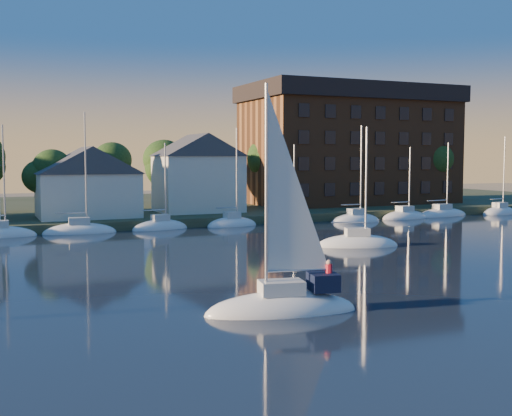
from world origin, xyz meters
TOP-DOWN VIEW (x-y plane):
  - ground at (0.00, 0.00)m, footprint 260.00×260.00m
  - shoreline_land at (0.00, 75.00)m, footprint 160.00×50.00m
  - wooden_dock at (0.00, 52.00)m, footprint 120.00×3.00m
  - clubhouse_centre at (-6.00, 57.00)m, footprint 11.55×8.40m
  - clubhouse_east at (8.00, 59.00)m, footprint 10.50×8.40m
  - condo_block at (34.00, 64.95)m, footprint 31.00×17.00m
  - tree_line at (2.00, 63.00)m, footprint 93.40×5.40m
  - moored_fleet at (4.00, 49.00)m, footprint 95.50×2.40m
  - hero_sailboat at (-3.71, 10.77)m, footprint 8.29×4.05m
  - drifting_sailboat_right at (12.92, 29.80)m, footprint 7.74×4.78m

SIDE VIEW (x-z plane):
  - ground at x=0.00m, z-range 0.00..0.00m
  - shoreline_land at x=0.00m, z-range -1.00..1.00m
  - wooden_dock at x=0.00m, z-range -0.50..0.50m
  - drifting_sailboat_right at x=12.92m, z-range -5.72..5.91m
  - moored_fleet at x=4.00m, z-range -5.93..6.12m
  - hero_sailboat at x=-3.71m, z-range -5.77..6.86m
  - clubhouse_centre at x=-6.00m, z-range 1.09..9.17m
  - clubhouse_east at x=8.00m, z-range 1.10..10.90m
  - tree_line at x=2.00m, z-range 2.73..11.63m
  - condo_block at x=34.00m, z-range 1.09..18.49m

